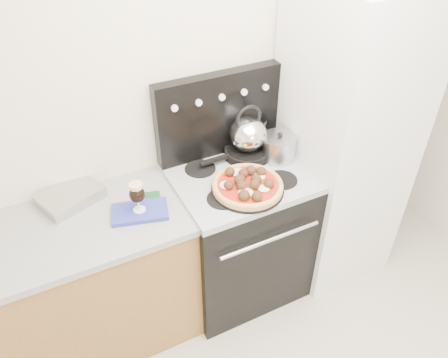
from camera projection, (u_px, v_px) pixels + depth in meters
room_shell at (336, 236)px, 1.62m from camera, size 3.52×3.01×2.52m
base_cabinet at (59, 298)px, 2.39m from camera, size 1.45×0.60×0.86m
countertop at (38, 240)px, 2.12m from camera, size 1.48×0.63×0.04m
stove_body at (238, 235)px, 2.76m from camera, size 0.76×0.65×0.88m
cooktop at (240, 177)px, 2.48m from camera, size 0.76×0.65×0.04m
backguard at (218, 114)px, 2.51m from camera, size 0.76×0.08×0.50m
fridge at (342, 142)px, 2.69m from camera, size 0.64×0.68×1.90m
foil_sheet at (71, 196)px, 2.30m from camera, size 0.37×0.32×0.06m
oven_mitt at (140, 212)px, 2.23m from camera, size 0.32×0.23×0.02m
beer_glass at (138, 197)px, 2.17m from camera, size 0.10×0.10×0.17m
pizza_pan at (248, 189)px, 2.36m from camera, size 0.46×0.46×0.01m
pizza at (248, 184)px, 2.34m from camera, size 0.44×0.44×0.05m
skillet at (247, 153)px, 2.60m from camera, size 0.28×0.28×0.05m
tea_kettle at (248, 132)px, 2.52m from camera, size 0.27×0.27×0.24m
stock_pot at (279, 148)px, 2.56m from camera, size 0.21×0.21×0.14m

